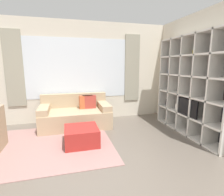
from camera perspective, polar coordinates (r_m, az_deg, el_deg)
The scene contains 7 objects.
ground_plane at distance 2.43m, azimuth -4.08°, elevation -28.53°, with size 16.00×16.00×0.00m, color #665B51.
wall_back at distance 4.94m, azimuth -11.07°, elevation 8.38°, with size 6.28×0.11×2.70m.
wall_right at distance 4.46m, azimuth 26.11°, elevation 7.19°, with size 0.07×4.23×2.70m, color beige.
area_rug at distance 3.75m, azimuth -22.32°, elevation -14.30°, with size 2.72×2.08×0.01m, color gray.
shelving_unit at distance 4.24m, azimuth 24.93°, elevation 3.47°, with size 0.40×2.11×2.18m.
couch_main at distance 4.57m, azimuth -11.75°, elevation -5.33°, with size 1.70×0.97×0.79m.
ottoman at distance 3.56m, azimuth -9.92°, elevation -12.07°, with size 0.64×0.64×0.35m.
Camera 1 is at (-0.34, -1.86, 1.54)m, focal length 28.00 mm.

